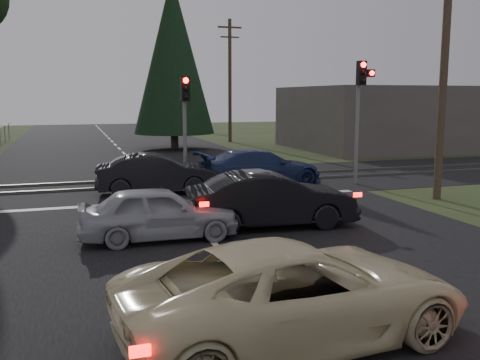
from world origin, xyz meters
name	(u,v)px	position (x,y,z in m)	size (l,w,h in m)	color
ground	(256,286)	(0.00, 0.00, 0.00)	(120.00, 120.00, 0.00)	#2A3719
road	(163,192)	(0.00, 10.00, 0.01)	(14.00, 100.00, 0.01)	black
rail_corridor	(154,184)	(0.00, 12.00, 0.01)	(120.00, 8.00, 0.01)	black
stop_line	(172,201)	(0.00, 8.20, 0.01)	(13.00, 0.35, 0.00)	silver
rail_near	(157,186)	(0.00, 11.20, 0.05)	(120.00, 0.12, 0.10)	#59544C
rail_far	(151,180)	(0.00, 12.80, 0.05)	(120.00, 0.12, 0.10)	#59544C
traffic_signal_right	(361,98)	(7.55, 9.47, 3.31)	(0.68, 0.48, 4.70)	slate
traffic_signal_center	(185,112)	(1.00, 10.68, 2.81)	(0.32, 0.48, 4.10)	slate
utility_pole_near	(445,54)	(8.50, 6.00, 4.73)	(1.80, 0.26, 9.00)	#4C3D2D
utility_pole_mid	(230,78)	(8.50, 30.00, 4.73)	(1.80, 0.26, 9.00)	#4C3D2D
utility_pole_far	(169,85)	(8.50, 55.00, 4.73)	(1.80, 0.26, 9.00)	#4C3D2D
conifer_tree	(173,55)	(3.50, 26.00, 5.99)	(5.20, 5.20, 11.00)	#473D33
building_right	(402,118)	(18.00, 22.00, 2.00)	(14.00, 10.00, 4.00)	#59514C
cream_coupe	(295,292)	(-0.20, -2.18, 0.69)	(2.30, 5.00, 1.39)	beige
dark_hatchback	(271,200)	(1.84, 4.06, 0.72)	(1.52, 4.37, 1.44)	black
silver_car	(159,213)	(-1.14, 3.73, 0.64)	(1.52, 3.77, 1.28)	#A0A2A7
blue_sedan	(260,168)	(3.74, 10.19, 0.70)	(1.96, 4.83, 1.40)	navy
dark_car_far	(157,174)	(-0.20, 9.86, 0.69)	(1.47, 4.21, 1.39)	black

